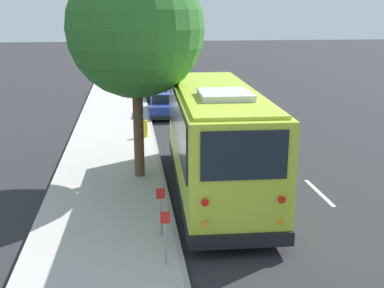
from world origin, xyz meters
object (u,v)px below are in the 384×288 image
object	(u,v)px
shuttle_bus	(216,135)
street_tree	(135,19)
parked_sedan_blue	(165,104)
fire_hydrant	(145,128)
sign_post_near	(166,238)
parked_sedan_black	(161,89)
sign_post_far	(161,211)

from	to	relation	value
shuttle_bus	street_tree	world-z (taller)	street_tree
parked_sedan_blue	fire_hydrant	size ratio (longest dim) A/B	5.31
sign_post_near	fire_hydrant	distance (m)	11.67
shuttle_bus	street_tree	distance (m)	4.67
parked_sedan_black	street_tree	xyz separation A→B (m)	(-16.31, 1.91, 4.93)
shuttle_bus	street_tree	bearing A→B (deg)	56.26
parked_sedan_black	street_tree	distance (m)	17.15
sign_post_near	parked_sedan_blue	bearing A→B (deg)	-4.43
shuttle_bus	sign_post_far	xyz separation A→B (m)	(-3.22, 2.02, -1.12)
parked_sedan_black	sign_post_far	bearing A→B (deg)	179.06
shuttle_bus	sign_post_near	bearing A→B (deg)	159.01
parked_sedan_blue	street_tree	bearing A→B (deg)	174.13
sign_post_near	sign_post_far	bearing A→B (deg)	0.00
sign_post_near	fire_hydrant	size ratio (longest dim) A/B	1.62
parked_sedan_blue	fire_hydrant	xyz separation A→B (m)	(-5.44, 1.33, -0.07)
shuttle_bus	street_tree	size ratio (longest dim) A/B	1.13
parked_sedan_blue	fire_hydrant	world-z (taller)	parked_sedan_blue
street_tree	sign_post_near	size ratio (longest dim) A/B	6.14
parked_sedan_black	fire_hydrant	bearing A→B (deg)	175.40
street_tree	sign_post_near	bearing A→B (deg)	-176.35
sign_post_far	fire_hydrant	bearing A→B (deg)	0.01
parked_sedan_blue	parked_sedan_black	world-z (taller)	parked_sedan_blue
sign_post_far	fire_hydrant	xyz separation A→B (m)	(10.17, 0.00, -0.27)
parked_sedan_blue	shuttle_bus	bearing A→B (deg)	-173.39
street_tree	fire_hydrant	distance (m)	7.20
parked_sedan_blue	street_tree	size ratio (longest dim) A/B	0.54
sign_post_near	sign_post_far	world-z (taller)	sign_post_near
street_tree	sign_post_far	bearing A→B (deg)	-175.25
street_tree	sign_post_near	xyz separation A→B (m)	(-6.48, -0.41, -4.70)
parked_sedan_blue	sign_post_near	world-z (taller)	sign_post_near
fire_hydrant	parked_sedan_black	bearing A→B (deg)	-7.67
sign_post_far	sign_post_near	bearing A→B (deg)	180.00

